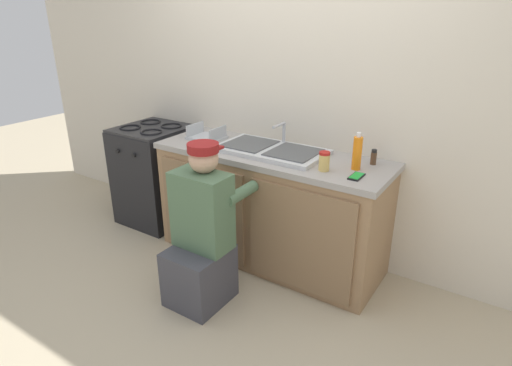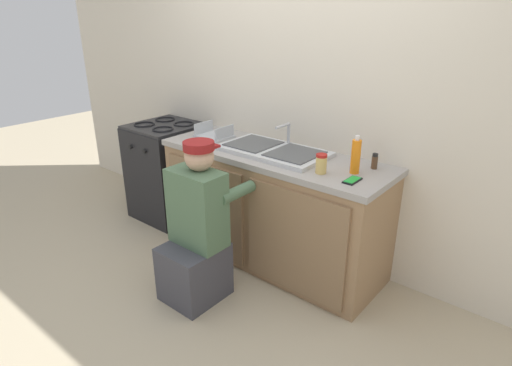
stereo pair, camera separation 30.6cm
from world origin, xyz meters
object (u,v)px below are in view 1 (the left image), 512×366
Objects in this scene: plumber_person at (201,239)px; condiment_jar at (324,161)px; dish_rack_tray at (207,136)px; cell_phone at (357,176)px; sink_double_basin at (271,150)px; soap_bottle_orange at (357,153)px; stove_range at (156,174)px; spice_bottle_pepper at (374,157)px.

condiment_jar is (0.59, 0.56, 0.49)m from plumber_person.
dish_rack_tray is at bearing 125.98° from plumber_person.
sink_double_basin is at bearing 169.14° from cell_phone.
stove_range is at bearing -179.96° from soap_bottle_orange.
plumber_person is at bearing -136.41° from condiment_jar.
stove_range is at bearing -179.90° from sink_double_basin.
sink_double_basin is 0.88× the size of stove_range.
sink_double_basin is 0.73m from cell_phone.
sink_double_basin is 6.25× the size of condiment_jar.
dish_rack_tray is at bearing 179.13° from sink_double_basin.
condiment_jar is (-0.17, -0.14, -0.05)m from soap_bottle_orange.
plumber_person is at bearing -31.55° from stove_range.
soap_bottle_orange is 0.18m from cell_phone.
sink_double_basin is 2.86× the size of dish_rack_tray.
soap_bottle_orange is at bearing -111.93° from spice_bottle_pepper.
cell_phone is at bearing -90.96° from spice_bottle_pepper.
plumber_person is at bearing -98.28° from sink_double_basin.
condiment_jar is at bearing -127.80° from spice_bottle_pepper.
dish_rack_tray is at bearing 179.54° from soap_bottle_orange.
stove_range is at bearing -178.93° from dish_rack_tray.
soap_bottle_orange is at bearing 113.04° from cell_phone.
soap_bottle_orange is 0.18m from spice_bottle_pepper.
soap_bottle_orange reaches higher than sink_double_basin.
condiment_jar is at bearing -179.21° from cell_phone.
soap_bottle_orange reaches higher than stove_range.
dish_rack_tray is (-1.28, 0.01, -0.09)m from soap_bottle_orange.
sink_double_basin is 0.51m from condiment_jar.
spice_bottle_pepper is 0.37× the size of dish_rack_tray.
sink_double_basin is 0.66m from soap_bottle_orange.
soap_bottle_orange is at bearing 0.04° from stove_range.
cell_phone is 1.09× the size of condiment_jar.
condiment_jar is 1.12m from dish_rack_tray.
sink_double_basin is 7.62× the size of spice_bottle_pepper.
spice_bottle_pepper is at bearing 46.29° from plumber_person.
dish_rack_tray is (-1.11, 0.15, -0.04)m from condiment_jar.
dish_rack_tray is at bearing 172.33° from condiment_jar.
stove_range is at bearing 176.06° from cell_phone.
sink_double_basin reaches higher than cell_phone.
soap_bottle_orange is (1.90, 0.00, 0.55)m from stove_range.
plumber_person is at bearing -145.22° from cell_phone.
cell_phone is (0.71, -0.14, -0.01)m from sink_double_basin.
stove_range is at bearing 148.45° from plumber_person.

